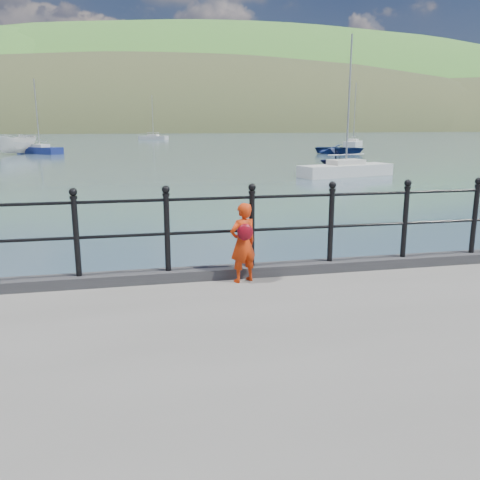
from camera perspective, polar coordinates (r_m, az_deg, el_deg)
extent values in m
plane|color=#2D4251|center=(7.79, -3.37, -10.99)|extent=(600.00, 600.00, 0.00)
cube|color=#28282B|center=(7.28, -3.30, -3.72)|extent=(60.00, 0.30, 0.15)
cylinder|color=black|center=(7.13, -3.36, 0.91)|extent=(18.00, 0.04, 0.04)
cylinder|color=black|center=(7.04, -3.42, 4.67)|extent=(18.00, 0.04, 0.04)
cylinder|color=black|center=(7.09, -17.89, 0.22)|extent=(0.08, 0.08, 1.05)
sphere|color=black|center=(6.98, -18.25, 5.15)|extent=(0.11, 0.11, 0.11)
cylinder|color=black|center=(7.06, -8.18, 0.69)|extent=(0.08, 0.08, 1.05)
sphere|color=black|center=(6.96, -8.34, 5.64)|extent=(0.11, 0.11, 0.11)
cylinder|color=black|center=(7.24, 1.33, 1.12)|extent=(0.08, 0.08, 1.05)
sphere|color=black|center=(7.14, 1.36, 5.96)|extent=(0.11, 0.11, 0.11)
cylinder|color=black|center=(7.60, 10.17, 1.49)|extent=(0.08, 0.08, 1.05)
sphere|color=black|center=(7.51, 10.35, 6.10)|extent=(0.11, 0.11, 0.11)
cylinder|color=black|center=(8.13, 18.03, 1.80)|extent=(0.08, 0.08, 1.05)
sphere|color=black|center=(8.04, 18.33, 6.10)|extent=(0.11, 0.11, 0.11)
cylinder|color=black|center=(8.79, 24.82, 2.03)|extent=(0.08, 0.08, 1.05)
sphere|color=black|center=(8.71, 25.21, 6.01)|extent=(0.11, 0.11, 0.11)
ellipsoid|color=#333A21|center=(203.98, -6.21, 7.74)|extent=(400.00, 100.00, 88.00)
ellipsoid|color=#387026|center=(270.78, 0.99, 6.58)|extent=(600.00, 180.00, 156.00)
cube|color=silver|center=(191.08, -22.88, 11.99)|extent=(9.00, 6.00, 6.00)
cube|color=#4C4744|center=(191.12, -22.99, 13.19)|extent=(9.50, 6.50, 2.00)
cube|color=silver|center=(188.36, -15.84, 12.51)|extent=(9.00, 6.00, 6.00)
cube|color=#4C4744|center=(188.40, -15.92, 13.72)|extent=(9.50, 6.50, 2.00)
cube|color=silver|center=(189.00, -6.50, 12.91)|extent=(9.00, 6.00, 6.00)
cube|color=#4C4744|center=(189.04, -6.54, 14.12)|extent=(9.50, 6.50, 2.00)
cube|color=silver|center=(193.60, 1.68, 12.98)|extent=(9.00, 6.00, 6.00)
cube|color=#4C4744|center=(193.63, 1.69, 14.17)|extent=(9.50, 6.50, 2.00)
imported|color=red|center=(6.99, 0.34, -0.32)|extent=(0.47, 0.39, 1.11)
ellipsoid|color=red|center=(6.83, 0.58, 0.89)|extent=(0.22, 0.11, 0.23)
imported|color=navy|center=(54.53, 11.16, 10.01)|extent=(6.12, 5.80, 1.03)
imported|color=silver|center=(57.21, -23.86, 9.83)|extent=(4.65, 5.74, 2.12)
imported|color=black|center=(35.85, 10.98, 8.82)|extent=(2.61, 2.26, 1.36)
cube|color=silver|center=(72.44, 12.58, 10.42)|extent=(4.70, 5.86, 0.90)
cube|color=beige|center=(72.42, 12.60, 10.82)|extent=(2.11, 2.37, 0.50)
cylinder|color=#A5A5A8|center=(72.39, 12.75, 13.81)|extent=(0.10, 0.10, 7.68)
cylinder|color=#A5A5A8|center=(72.41, 12.62, 11.25)|extent=(1.56, 2.26, 0.06)
cube|color=navy|center=(57.51, -21.54, 9.24)|extent=(5.01, 4.71, 0.90)
cube|color=beige|center=(57.49, -21.58, 9.73)|extent=(2.14, 2.09, 0.50)
cylinder|color=#A5A5A8|center=(57.44, -21.86, 13.05)|extent=(0.10, 0.10, 6.78)
cylinder|color=#A5A5A8|center=(57.46, -21.62, 10.28)|extent=(1.79, 1.60, 0.06)
cube|color=beige|center=(100.46, -9.70, 11.19)|extent=(5.70, 4.40, 0.90)
cube|color=beige|center=(100.45, -9.71, 11.48)|extent=(2.30, 2.04, 0.50)
cylinder|color=#A5A5A8|center=(100.43, -9.79, 13.59)|extent=(0.10, 0.10, 7.53)
cylinder|color=#A5A5A8|center=(100.44, -9.72, 11.79)|extent=(2.20, 1.38, 0.06)
cube|color=silver|center=(31.65, 11.77, 7.48)|extent=(6.25, 3.17, 0.90)
cube|color=beige|center=(31.61, 11.81, 8.38)|extent=(2.34, 1.67, 0.50)
cylinder|color=#A5A5A8|center=(31.54, 12.13, 15.01)|extent=(0.10, 0.10, 7.41)
cylinder|color=#A5A5A8|center=(31.57, 11.86, 9.37)|extent=(2.63, 0.76, 0.06)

